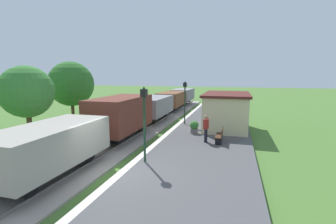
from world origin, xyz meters
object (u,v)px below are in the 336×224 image
lamp_post_far (185,95)px  potted_planter (194,127)px  person_waiting (206,128)px  freight_train (152,107)px  tree_trackside_far (71,84)px  tree_trackside_mid (27,92)px  bench_near_hut (220,135)px  station_hut (226,110)px  lamp_post_near (144,110)px

lamp_post_far → potted_planter: bearing=-66.2°
potted_planter → lamp_post_far: 3.96m
person_waiting → potted_planter: (-1.08, 2.07, -0.46)m
freight_train → tree_trackside_far: 7.42m
freight_train → person_waiting: bearing=-46.3°
freight_train → tree_trackside_mid: bearing=-111.3°
person_waiting → lamp_post_far: lamp_post_far is taller
bench_near_hut → person_waiting: 1.01m
person_waiting → bench_near_hut: bearing=-156.6°
bench_near_hut → potted_planter: potted_planter is taller
station_hut → tree_trackside_mid: bearing=-141.0°
person_waiting → lamp_post_far: 5.93m
lamp_post_near → lamp_post_far: bearing=90.0°
bench_near_hut → tree_trackside_far: 13.82m
station_hut → potted_planter: 3.48m
potted_planter → tree_trackside_far: size_ratio=0.16×
lamp_post_far → freight_train: bearing=165.2°
station_hut → person_waiting: 4.80m
lamp_post_near → bench_near_hut: bearing=53.3°
potted_planter → lamp_post_near: (-1.36, -6.37, 2.08)m
station_hut → lamp_post_far: size_ratio=1.57×
station_hut → tree_trackside_far: 13.54m
freight_train → lamp_post_far: bearing=-14.8°
person_waiting → tree_trackside_far: 12.92m
person_waiting → tree_trackside_far: bearing=-1.9°
person_waiting → potted_planter: size_ratio=1.87×
freight_train → potted_planter: bearing=-40.3°
bench_near_hut → tree_trackside_far: size_ratio=0.27×
potted_planter → bench_near_hut: bearing=-44.1°
lamp_post_near → tree_trackside_mid: (-7.21, 0.31, 0.71)m
freight_train → lamp_post_far: size_ratio=8.81×
freight_train → tree_trackside_far: size_ratio=5.79×
bench_near_hut → lamp_post_near: size_ratio=0.41×
bench_near_hut → tree_trackside_far: tree_trackside_far is taller
person_waiting → lamp_post_far: size_ratio=0.46×
station_hut → tree_trackside_mid: 13.89m
tree_trackside_far → tree_trackside_mid: bearing=-70.2°
lamp_post_near → tree_trackside_mid: size_ratio=0.74×
potted_planter → lamp_post_near: size_ratio=0.25×
person_waiting → station_hut: bearing=-89.8°
tree_trackside_far → lamp_post_far: bearing=11.1°
tree_trackside_mid → freight_train: bearing=68.7°
lamp_post_far → tree_trackside_far: 10.04m
lamp_post_far → tree_trackside_mid: size_ratio=0.74×
person_waiting → lamp_post_near: size_ratio=0.46×
station_hut → tree_trackside_mid: (-10.70, -8.65, 1.86)m
potted_planter → tree_trackside_far: bearing=174.1°
station_hut → bench_near_hut: station_hut is taller
lamp_post_near → tree_trackside_mid: bearing=177.5°
station_hut → lamp_post_far: 3.71m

